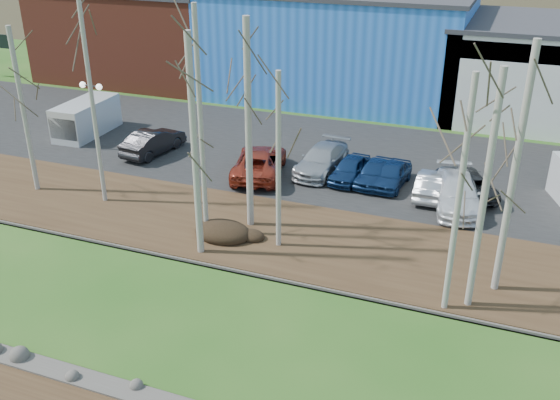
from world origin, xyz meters
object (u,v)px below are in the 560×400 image
at_px(street_lamp, 92,97).
at_px(car_2, 259,162).
at_px(car_7, 457,193).
at_px(car_8, 350,169).
at_px(car_4, 392,175).
at_px(car_5, 430,184).
at_px(car_0, 140,141).
at_px(car_9, 375,172).
at_px(van_grey, 84,119).
at_px(car_1, 153,142).
at_px(car_3, 322,160).
at_px(car_6, 465,182).

height_order(street_lamp, car_2, street_lamp).
relative_size(car_7, car_8, 1.40).
distance_m(car_4, car_5, 2.24).
height_order(car_0, car_8, car_8).
relative_size(car_2, car_9, 1.47).
xyz_separation_m(car_2, car_9, (6.38, 1.19, -0.13)).
distance_m(car_8, van_grey, 18.53).
height_order(car_7, car_9, car_7).
height_order(car_2, car_5, car_2).
relative_size(car_1, van_grey, 0.90).
relative_size(street_lamp, car_2, 0.76).
xyz_separation_m(car_1, car_3, (10.59, 0.93, -0.04)).
relative_size(car_2, car_3, 1.11).
relative_size(car_9, van_grey, 0.74).
distance_m(car_3, car_8, 1.92).
xyz_separation_m(car_2, car_5, (9.49, 0.65, -0.14)).
bearing_deg(van_grey, car_7, -7.59).
height_order(car_2, car_6, car_2).
relative_size(car_4, van_grey, 0.74).
distance_m(car_7, car_8, 6.13).
xyz_separation_m(street_lamp, car_5, (20.57, 0.45, -2.70)).
height_order(car_3, car_9, car_3).
bearing_deg(car_5, car_7, 147.31).
xyz_separation_m(car_4, car_6, (3.86, 0.34, 0.02)).
height_order(car_2, car_8, car_2).
distance_m(car_3, car_5, 6.44).
bearing_deg(van_grey, car_2, -11.17).
relative_size(car_1, car_5, 1.19).
bearing_deg(car_2, car_4, 175.60).
bearing_deg(car_0, car_5, 159.10).
xyz_separation_m(car_4, van_grey, (-20.84, 1.00, 0.46)).
relative_size(car_5, van_grey, 0.76).
distance_m(car_4, car_6, 3.88).
relative_size(car_2, car_7, 1.05).
bearing_deg(car_8, van_grey, -177.80).
height_order(street_lamp, car_5, street_lamp).
xyz_separation_m(car_3, car_8, (1.83, -0.56, -0.08)).
bearing_deg(car_3, street_lamp, -169.67).
distance_m(car_2, car_4, 7.42).
distance_m(car_4, car_7, 3.90).
distance_m(car_0, car_4, 15.81).
xyz_separation_m(car_3, car_9, (3.23, -0.56, -0.08)).
bearing_deg(car_4, car_2, -165.48).
xyz_separation_m(street_lamp, car_2, (11.08, -0.20, -2.57)).
height_order(car_0, car_2, car_2).
height_order(car_5, car_9, car_9).
bearing_deg(street_lamp, car_0, 19.33).
bearing_deg(car_2, car_7, 165.23).
bearing_deg(car_5, car_6, -154.42).
distance_m(car_1, car_6, 18.63).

